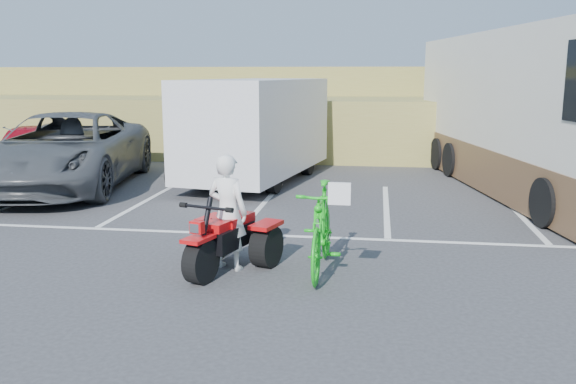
# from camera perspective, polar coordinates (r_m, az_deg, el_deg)

# --- Properties ---
(ground) EXTENTS (100.00, 100.00, 0.00)m
(ground) POSITION_cam_1_polar(r_m,az_deg,el_deg) (8.83, -8.44, -7.92)
(ground) COLOR #363638
(ground) RESTS_ON ground
(parking_stripes) EXTENTS (28.00, 5.16, 0.01)m
(parking_stripes) POSITION_cam_1_polar(r_m,az_deg,el_deg) (12.48, 0.77, -2.14)
(parking_stripes) COLOR white
(parking_stripes) RESTS_ON ground
(grass_embankment) EXTENTS (40.00, 8.50, 3.10)m
(grass_embankment) POSITION_cam_1_polar(r_m,az_deg,el_deg) (23.63, 2.40, 7.57)
(grass_embankment) COLOR olive
(grass_embankment) RESTS_ON ground
(red_trike_atv) EXTENTS (1.69, 1.96, 1.08)m
(red_trike_atv) POSITION_cam_1_polar(r_m,az_deg,el_deg) (9.06, -6.06, -7.36)
(red_trike_atv) COLOR red
(red_trike_atv) RESTS_ON ground
(rider) EXTENTS (0.72, 0.58, 1.71)m
(rider) POSITION_cam_1_polar(r_m,az_deg,el_deg) (8.95, -5.66, -1.88)
(rider) COLOR white
(rider) RESTS_ON ground
(green_dirt_bike) EXTENTS (0.64, 2.17, 1.30)m
(green_dirt_bike) POSITION_cam_1_polar(r_m,az_deg,el_deg) (8.81, 3.15, -3.44)
(green_dirt_bike) COLOR #14BF19
(green_dirt_bike) RESTS_ON ground
(grey_pickup) EXTENTS (4.18, 7.18, 1.88)m
(grey_pickup) POSITION_cam_1_polar(r_m,az_deg,el_deg) (16.30, -20.12, 3.64)
(grey_pickup) COLOR #44484C
(grey_pickup) RESTS_ON ground
(red_car) EXTENTS (2.69, 4.30, 1.36)m
(red_car) POSITION_cam_1_polar(r_m,az_deg,el_deg) (19.98, -23.09, 3.93)
(red_car) COLOR maroon
(red_car) RESTS_ON ground
(cargo_trailer) EXTENTS (3.26, 6.09, 2.70)m
(cargo_trailer) POSITION_cam_1_polar(r_m,az_deg,el_deg) (16.20, -2.91, 6.11)
(cargo_trailer) COLOR silver
(cargo_trailer) RESTS_ON ground
(rv_motorhome) EXTENTS (4.62, 10.83, 3.78)m
(rv_motorhome) POSITION_cam_1_polar(r_m,az_deg,el_deg) (16.06, 21.93, 5.93)
(rv_motorhome) COLOR silver
(rv_motorhome) RESTS_ON ground
(quad_atv_blue) EXTENTS (1.16, 1.43, 0.85)m
(quad_atv_blue) POSITION_cam_1_polar(r_m,az_deg,el_deg) (16.36, -8.91, 0.87)
(quad_atv_blue) COLOR navy
(quad_atv_blue) RESTS_ON ground
(quad_atv_green) EXTENTS (1.29, 1.62, 0.97)m
(quad_atv_green) POSITION_cam_1_polar(r_m,az_deg,el_deg) (16.56, -3.15, 1.11)
(quad_atv_green) COLOR #135321
(quad_atv_green) RESTS_ON ground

